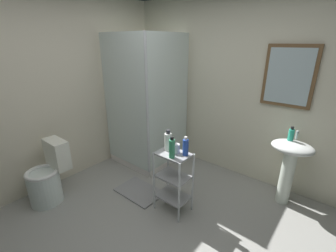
{
  "coord_description": "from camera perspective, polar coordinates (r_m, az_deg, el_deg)",
  "views": [
    {
      "loc": [
        1.17,
        -1.2,
        1.88
      ],
      "look_at": [
        -0.43,
        0.76,
        0.94
      ],
      "focal_mm": 24.33,
      "sensor_mm": 36.0,
      "label": 1
    }
  ],
  "objects": [
    {
      "name": "shampoo_bottle_blue",
      "position": [
        2.42,
        4.43,
        -5.25
      ],
      "size": [
        0.06,
        0.06,
        0.21
      ],
      "color": "#2348B7",
      "rests_on": "storage_cart"
    },
    {
      "name": "wall_back",
      "position": [
        3.32,
        18.31,
        8.54
      ],
      "size": [
        4.2,
        0.14,
        2.5
      ],
      "color": "beige",
      "rests_on": "ground_plane"
    },
    {
      "name": "pedestal_sink",
      "position": [
        3.04,
        28.21,
        -7.54
      ],
      "size": [
        0.46,
        0.37,
        0.81
      ],
      "color": "white",
      "rests_on": "ground_plane"
    },
    {
      "name": "body_wash_bottle_green",
      "position": [
        2.36,
        0.99,
        -5.61
      ],
      "size": [
        0.06,
        0.06,
        0.24
      ],
      "color": "#349363",
      "rests_on": "storage_cart"
    },
    {
      "name": "bath_mat",
      "position": [
        3.17,
        -7.17,
        -15.92
      ],
      "size": [
        0.6,
        0.4,
        0.02
      ],
      "primitive_type": "cube",
      "color": "gray",
      "rests_on": "ground_plane"
    },
    {
      "name": "hand_soap_bottle",
      "position": [
        2.95,
        28.48,
        -1.88
      ],
      "size": [
        0.06,
        0.06,
        0.17
      ],
      "color": "#2DBC99",
      "rests_on": "pedestal_sink"
    },
    {
      "name": "sink_faucet",
      "position": [
        3.04,
        29.58,
        -1.95
      ],
      "size": [
        0.03,
        0.03,
        0.1
      ],
      "primitive_type": "cylinder",
      "color": "silver",
      "rests_on": "pedestal_sink"
    },
    {
      "name": "wall_left",
      "position": [
        3.31,
        -28.65,
        6.98
      ],
      "size": [
        0.1,
        4.2,
        2.5
      ],
      "primitive_type": "cube",
      "color": "beige",
      "rests_on": "ground_plane"
    },
    {
      "name": "storage_cart",
      "position": [
        2.64,
        1.3,
        -12.75
      ],
      "size": [
        0.38,
        0.28,
        0.74
      ],
      "color": "silver",
      "rests_on": "ground_plane"
    },
    {
      "name": "shower_stall",
      "position": [
        3.67,
        -5.01,
        -2.38
      ],
      "size": [
        0.92,
        0.92,
        2.0
      ],
      "color": "white",
      "rests_on": "ground_plane"
    },
    {
      "name": "ground_plane",
      "position": [
        2.53,
        -3.76,
        -28.04
      ],
      "size": [
        4.2,
        4.2,
        0.02
      ],
      "primitive_type": "cube",
      "color": "#979690"
    },
    {
      "name": "lotion_bottle_white",
      "position": [
        2.51,
        0.02,
        -3.87
      ],
      "size": [
        0.08,
        0.08,
        0.24
      ],
      "color": "white",
      "rests_on": "storage_cart"
    },
    {
      "name": "rinse_cup",
      "position": [
        2.48,
        2.06,
        -5.65
      ],
      "size": [
        0.08,
        0.08,
        0.1
      ],
      "primitive_type": "cylinder",
      "color": "silver",
      "rests_on": "storage_cart"
    },
    {
      "name": "toilet",
      "position": [
        3.21,
        -27.88,
        -11.37
      ],
      "size": [
        0.37,
        0.49,
        0.76
      ],
      "color": "white",
      "rests_on": "ground_plane"
    }
  ]
}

